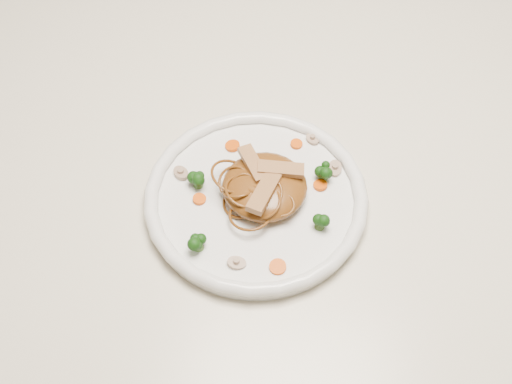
{
  "coord_description": "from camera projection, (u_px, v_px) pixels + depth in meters",
  "views": [
    {
      "loc": [
        -0.06,
        -0.63,
        1.54
      ],
      "look_at": [
        -0.09,
        -0.08,
        0.78
      ],
      "focal_mm": 47.91,
      "sensor_mm": 36.0,
      "label": 1
    }
  ],
  "objects": [
    {
      "name": "mushroom_1",
      "position": [
        335.0,
        169.0,
        0.97
      ],
      "size": [
        0.03,
        0.03,
        0.01
      ],
      "primitive_type": "cylinder",
      "rotation": [
        0.0,
        0.0,
        1.51
      ],
      "color": "tan",
      "rests_on": "plate"
    },
    {
      "name": "mushroom_0",
      "position": [
        236.0,
        263.0,
        0.88
      ],
      "size": [
        0.03,
        0.03,
        0.01
      ],
      "primitive_type": "cylinder",
      "rotation": [
        0.0,
        0.0,
        -0.02
      ],
      "color": "tan",
      "rests_on": "plate"
    },
    {
      "name": "carrot_2",
      "position": [
        320.0,
        185.0,
        0.95
      ],
      "size": [
        0.02,
        0.02,
        0.0
      ],
      "primitive_type": "cylinder",
      "rotation": [
        0.0,
        0.0,
        0.01
      ],
      "color": "#EC5B08",
      "rests_on": "plate"
    },
    {
      "name": "carrot_1",
      "position": [
        199.0,
        199.0,
        0.94
      ],
      "size": [
        0.02,
        0.02,
        0.0
      ],
      "primitive_type": "cylinder",
      "rotation": [
        0.0,
        0.0,
        -0.17
      ],
      "color": "#EC5B08",
      "rests_on": "plate"
    },
    {
      "name": "broccoli_1",
      "position": [
        198.0,
        178.0,
        0.94
      ],
      "size": [
        0.04,
        0.04,
        0.03
      ],
      "primitive_type": null,
      "rotation": [
        0.0,
        0.0,
        -0.22
      ],
      "color": "#15460E",
      "rests_on": "plate"
    },
    {
      "name": "table",
      "position": [
        316.0,
        199.0,
        1.08
      ],
      "size": [
        1.2,
        0.8,
        0.75
      ],
      "color": "beige",
      "rests_on": "ground"
    },
    {
      "name": "mushroom_3",
      "position": [
        312.0,
        139.0,
        1.0
      ],
      "size": [
        0.03,
        0.03,
        0.01
      ],
      "primitive_type": "cylinder",
      "rotation": [
        0.0,
        0.0,
        2.28
      ],
      "color": "tan",
      "rests_on": "plate"
    },
    {
      "name": "broccoli_2",
      "position": [
        198.0,
        242.0,
        0.88
      ],
      "size": [
        0.03,
        0.03,
        0.03
      ],
      "primitive_type": null,
      "rotation": [
        0.0,
        0.0,
        0.42
      ],
      "color": "#15460E",
      "rests_on": "plate"
    },
    {
      "name": "noodle_mound",
      "position": [
        265.0,
        186.0,
        0.93
      ],
      "size": [
        0.14,
        0.14,
        0.04
      ],
      "primitive_type": "ellipsoid",
      "rotation": [
        0.0,
        0.0,
        0.21
      ],
      "color": "brown",
      "rests_on": "plate"
    },
    {
      "name": "chicken_b",
      "position": [
        253.0,
        164.0,
        0.93
      ],
      "size": [
        0.05,
        0.06,
        0.01
      ],
      "primitive_type": "cube",
      "rotation": [
        0.0,
        0.0,
        2.06
      ],
      "color": "#A7844E",
      "rests_on": "noodle_mound"
    },
    {
      "name": "carrot_0",
      "position": [
        296.0,
        144.0,
        0.99
      ],
      "size": [
        0.02,
        0.02,
        0.0
      ],
      "primitive_type": "cylinder",
      "rotation": [
        0.0,
        0.0,
        -0.11
      ],
      "color": "#EC5B08",
      "rests_on": "plate"
    },
    {
      "name": "broccoli_3",
      "position": [
        320.0,
        220.0,
        0.9
      ],
      "size": [
        0.03,
        0.03,
        0.03
      ],
      "primitive_type": null,
      "rotation": [
        0.0,
        0.0,
        0.35
      ],
      "color": "#15460E",
      "rests_on": "plate"
    },
    {
      "name": "chicken_a",
      "position": [
        281.0,
        169.0,
        0.92
      ],
      "size": [
        0.06,
        0.02,
        0.01
      ],
      "primitive_type": "cube",
      "rotation": [
        0.0,
        0.0,
        0.0
      ],
      "color": "#A7844E",
      "rests_on": "noodle_mound"
    },
    {
      "name": "ground",
      "position": [
        296.0,
        358.0,
        1.61
      ],
      "size": [
        4.0,
        4.0,
        0.0
      ],
      "primitive_type": "plane",
      "color": "brown",
      "rests_on": "ground"
    },
    {
      "name": "plate",
      "position": [
        256.0,
        201.0,
        0.95
      ],
      "size": [
        0.37,
        0.37,
        0.02
      ],
      "primitive_type": "cylinder",
      "rotation": [
        0.0,
        0.0,
        0.22
      ],
      "color": "white",
      "rests_on": "table"
    },
    {
      "name": "carrot_4",
      "position": [
        278.0,
        267.0,
        0.88
      ],
      "size": [
        0.03,
        0.03,
        0.0
      ],
      "primitive_type": "cylinder",
      "rotation": [
        0.0,
        0.0,
        0.32
      ],
      "color": "#EC5B08",
      "rests_on": "plate"
    },
    {
      "name": "broccoli_0",
      "position": [
        324.0,
        171.0,
        0.95
      ],
      "size": [
        0.03,
        0.03,
        0.03
      ],
      "primitive_type": null,
      "rotation": [
        0.0,
        0.0,
        0.22
      ],
      "color": "#15460E",
      "rests_on": "plate"
    },
    {
      "name": "chicken_c",
      "position": [
        264.0,
        193.0,
        0.9
      ],
      "size": [
        0.05,
        0.07,
        0.01
      ],
      "primitive_type": "cube",
      "rotation": [
        0.0,
        0.0,
        4.35
      ],
      "color": "#A7844E",
      "rests_on": "noodle_mound"
    },
    {
      "name": "carrot_3",
      "position": [
        232.0,
        146.0,
        0.99
      ],
      "size": [
        0.02,
        0.02,
        0.0
      ],
      "primitive_type": "cylinder",
      "rotation": [
        0.0,
        0.0,
        0.03
      ],
      "color": "#EC5B08",
      "rests_on": "plate"
    },
    {
      "name": "mushroom_2",
      "position": [
        181.0,
        173.0,
        0.96
      ],
      "size": [
        0.04,
        0.04,
        0.01
      ],
      "primitive_type": "cylinder",
      "rotation": [
        0.0,
        0.0,
        -0.91
      ],
      "color": "tan",
      "rests_on": "plate"
    }
  ]
}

